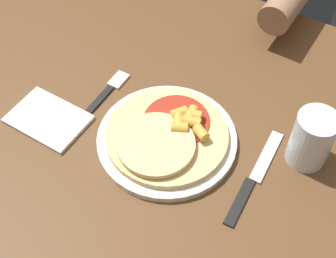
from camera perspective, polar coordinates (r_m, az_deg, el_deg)
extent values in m
cube|color=brown|center=(0.90, 0.69, -1.04)|extent=(1.14, 0.91, 0.03)
cylinder|color=brown|center=(1.60, -7.84, 8.24)|extent=(0.06, 0.06, 0.73)
cylinder|color=silver|center=(0.87, 0.00, -1.34)|extent=(0.26, 0.26, 0.01)
cylinder|color=#DBBC7A|center=(0.86, 0.00, -0.82)|extent=(0.23, 0.23, 0.01)
cylinder|color=#9E2819|center=(0.87, 1.18, 1.00)|extent=(0.12, 0.12, 0.00)
cylinder|color=#E8C881|center=(0.83, -1.32, -1.94)|extent=(0.14, 0.14, 0.01)
cylinder|color=gold|center=(0.86, 2.85, 1.79)|extent=(0.02, 0.03, 0.02)
cylinder|color=gold|center=(0.84, 1.41, 0.15)|extent=(0.04, 0.03, 0.02)
cylinder|color=gold|center=(0.85, 1.20, 0.70)|extent=(0.04, 0.04, 0.02)
cylinder|color=gold|center=(0.85, 2.88, 0.89)|extent=(0.04, 0.03, 0.02)
cylinder|color=gold|center=(0.84, 4.10, -0.35)|extent=(0.03, 0.03, 0.02)
cylinder|color=gold|center=(0.86, 3.32, 1.70)|extent=(0.03, 0.02, 0.02)
cylinder|color=gold|center=(0.86, 1.37, 1.92)|extent=(0.03, 0.04, 0.02)
cube|color=black|center=(0.93, -9.16, 2.64)|extent=(0.02, 0.13, 0.00)
cube|color=silver|center=(0.98, -6.05, 5.98)|extent=(0.03, 0.05, 0.00)
cube|color=black|center=(0.81, 8.73, -8.76)|extent=(0.02, 0.10, 0.00)
cube|color=silver|center=(0.87, 11.93, -3.27)|extent=(0.03, 0.12, 0.00)
cylinder|color=silver|center=(0.85, 17.11, -1.19)|extent=(0.07, 0.07, 0.11)
cube|color=silver|center=(0.93, -14.39, 1.19)|extent=(0.15, 0.10, 0.01)
cylinder|color=#2D2D38|center=(1.75, 9.16, 6.61)|extent=(0.11, 0.11, 0.47)
cylinder|color=#2D2D38|center=(1.72, 13.82, 4.56)|extent=(0.11, 0.11, 0.47)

